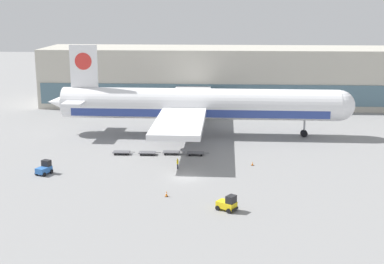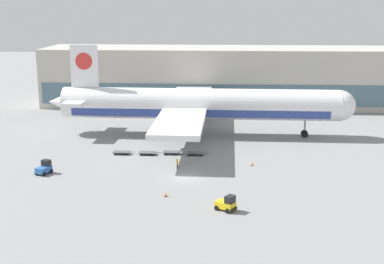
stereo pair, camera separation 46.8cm
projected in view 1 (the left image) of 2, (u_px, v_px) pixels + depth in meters
ground_plane at (186, 177)px, 77.28m from camera, size 400.00×400.00×0.00m
terminal_building at (228, 76)px, 131.86m from camera, size 90.00×18.20×14.00m
airplane_main at (195, 105)px, 100.74m from camera, size 58.06×48.09×17.00m
baggage_tug_foreground at (228, 204)px, 64.77m from camera, size 2.81×2.59×2.00m
baggage_tug_mid at (45, 168)px, 78.66m from camera, size 2.34×2.78×2.00m
baggage_dolly_lead at (122, 152)px, 89.01m from camera, size 3.70×1.50×0.48m
baggage_dolly_second at (147, 153)px, 88.70m from camera, size 3.70×1.50×0.48m
baggage_dolly_third at (171, 152)px, 89.02m from camera, size 3.70×1.50×0.48m
baggage_dolly_trail at (196, 153)px, 88.47m from camera, size 3.70×1.50×0.48m
ground_crew_near at (178, 163)px, 81.02m from camera, size 0.27×0.56×1.66m
traffic_cone_near at (166, 194)px, 69.54m from camera, size 0.40×0.40×0.78m
traffic_cone_far at (252, 164)px, 82.93m from camera, size 0.40×0.40×0.60m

